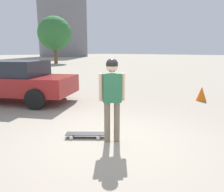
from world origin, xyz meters
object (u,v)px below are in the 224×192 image
object	(u,v)px
skateboard	(85,134)
car_parked_near	(14,81)
person	(112,91)
traffic_cone	(201,94)

from	to	relation	value
skateboard	car_parked_near	world-z (taller)	car_parked_near
person	skateboard	xyz separation A→B (m)	(-0.26, 0.56, -1.00)
car_parked_near	traffic_cone	distance (m)	7.02
person	skateboard	distance (m)	1.17
person	skateboard	world-z (taller)	person
person	car_parked_near	xyz separation A→B (m)	(0.17, 5.15, -0.29)
person	traffic_cone	world-z (taller)	person
skateboard	traffic_cone	bearing A→B (deg)	-137.18
person	traffic_cone	bearing A→B (deg)	41.34
traffic_cone	person	bearing A→B (deg)	-178.03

